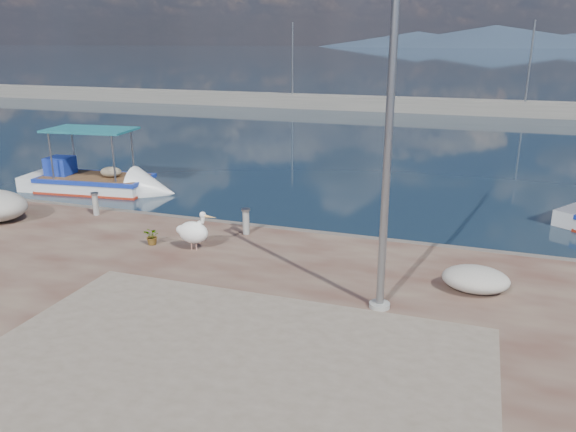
# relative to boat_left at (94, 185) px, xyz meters

# --- Properties ---
(ground) EXTENTS (1400.00, 1400.00, 0.00)m
(ground) POSITION_rel_boat_left_xyz_m (10.04, -8.49, -0.23)
(ground) COLOR #162635
(ground) RESTS_ON ground
(quay_patch) EXTENTS (9.00, 7.00, 0.01)m
(quay_patch) POSITION_rel_boat_left_xyz_m (11.04, -11.49, 0.27)
(quay_patch) COLOR gray
(quay_patch) RESTS_ON quay
(breakwater) EXTENTS (120.00, 2.20, 7.50)m
(breakwater) POSITION_rel_boat_left_xyz_m (10.04, 31.51, 0.37)
(breakwater) COLOR gray
(breakwater) RESTS_ON ground
(mountains) EXTENTS (370.00, 280.00, 22.00)m
(mountains) POSITION_rel_boat_left_xyz_m (14.44, 641.51, 9.28)
(mountains) COLOR #28384C
(mountains) RESTS_ON ground
(boat_left) EXTENTS (6.38, 2.70, 2.98)m
(boat_left) POSITION_rel_boat_left_xyz_m (0.00, 0.00, 0.00)
(boat_left) COLOR white
(boat_left) RESTS_ON ground
(pelican) EXTENTS (1.13, 0.56, 1.10)m
(pelican) POSITION_rel_boat_left_xyz_m (7.82, -5.98, 0.78)
(pelican) COLOR tan
(pelican) RESTS_ON quay
(lamp_post) EXTENTS (0.44, 0.96, 7.00)m
(lamp_post) POSITION_rel_boat_left_xyz_m (13.15, -7.76, 3.57)
(lamp_post) COLOR gray
(lamp_post) RESTS_ON quay
(bollard_near) EXTENTS (0.25, 0.25, 0.77)m
(bollard_near) POSITION_rel_boat_left_xyz_m (8.63, -4.34, 0.69)
(bollard_near) COLOR gray
(bollard_near) RESTS_ON quay
(bollard_far) EXTENTS (0.25, 0.25, 0.75)m
(bollard_far) POSITION_rel_boat_left_xyz_m (3.28, -4.17, 0.67)
(bollard_far) COLOR gray
(bollard_far) RESTS_ON quay
(potted_plant) EXTENTS (0.49, 0.43, 0.50)m
(potted_plant) POSITION_rel_boat_left_xyz_m (6.53, -6.00, 0.52)
(potted_plant) COLOR #33722D
(potted_plant) RESTS_ON quay
(net_pile_d) EXTENTS (1.49, 1.12, 0.56)m
(net_pile_d) POSITION_rel_boat_left_xyz_m (15.04, -6.25, 0.55)
(net_pile_d) COLOR beige
(net_pile_d) RESTS_ON quay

